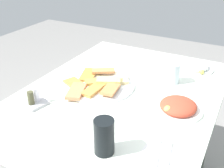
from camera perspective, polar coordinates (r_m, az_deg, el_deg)
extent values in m
cube|color=white|center=(1.22, 1.90, -2.21)|extent=(1.11, 0.83, 0.02)
cylinder|color=#4D534C|center=(1.92, -1.18, -2.49)|extent=(0.04, 0.04, 0.70)
cylinder|color=#4D534C|center=(1.75, 19.73, -7.86)|extent=(0.04, 0.04, 0.70)
cylinder|color=white|center=(1.25, -2.77, -0.31)|extent=(0.33, 0.33, 0.01)
cube|color=#E4D678|center=(1.24, -0.75, 0.84)|extent=(0.10, 0.12, 0.01)
cube|color=#B99244|center=(1.26, -3.44, 0.53)|extent=(0.11, 0.11, 0.01)
cube|color=#BD873A|center=(1.33, -4.99, 1.97)|extent=(0.15, 0.11, 0.01)
cube|color=#DEC989|center=(1.29, 2.12, 1.18)|extent=(0.12, 0.10, 0.01)
cube|color=#C98B41|center=(1.19, -3.88, -1.19)|extent=(0.13, 0.06, 0.02)
cube|color=#C87D49|center=(1.17, -0.36, -1.09)|extent=(0.11, 0.07, 0.01)
cube|color=#CA7E3D|center=(1.26, -7.90, 0.10)|extent=(0.10, 0.13, 0.01)
cube|color=#C5804D|center=(1.34, -1.83, 2.81)|extent=(0.10, 0.12, 0.01)
cube|color=tan|center=(1.19, -7.55, -1.47)|extent=(0.15, 0.11, 0.01)
cylinder|color=white|center=(1.49, 16.86, 3.28)|extent=(0.20, 0.20, 0.01)
ellipsoid|color=white|center=(1.49, 16.95, 3.87)|extent=(0.21, 0.21, 0.04)
sphere|color=#EAD952|center=(1.42, 18.44, 2.45)|extent=(0.02, 0.02, 0.02)
cylinder|color=white|center=(1.11, 13.75, -5.33)|extent=(0.19, 0.19, 0.01)
ellipsoid|color=#C3442D|center=(1.10, 13.86, -4.51)|extent=(0.15, 0.15, 0.05)
sphere|color=#E2DC51|center=(1.06, 11.73, -5.36)|extent=(0.03, 0.03, 0.03)
cylinder|color=black|center=(0.86, -1.69, -11.06)|extent=(0.07, 0.07, 0.12)
cylinder|color=silver|center=(1.30, 12.68, 2.25)|extent=(0.07, 0.07, 0.10)
cube|color=white|center=(0.88, 10.46, -15.28)|extent=(0.15, 0.15, 0.00)
cube|color=silver|center=(0.88, 9.35, -14.76)|extent=(0.16, 0.05, 0.00)
cube|color=silver|center=(0.88, 11.64, -15.41)|extent=(0.17, 0.04, 0.00)
cube|color=#B2B2B7|center=(1.16, -16.06, -3.92)|extent=(0.11, 0.11, 0.01)
cylinder|color=white|center=(1.16, -15.76, -2.07)|extent=(0.03, 0.03, 0.06)
cylinder|color=#4A4930|center=(1.14, -16.83, -2.82)|extent=(0.03, 0.03, 0.06)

